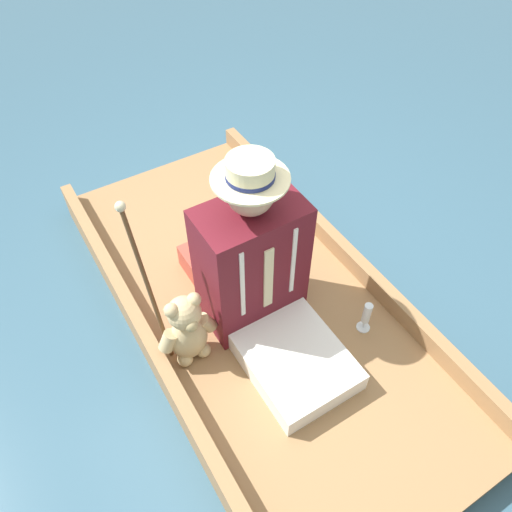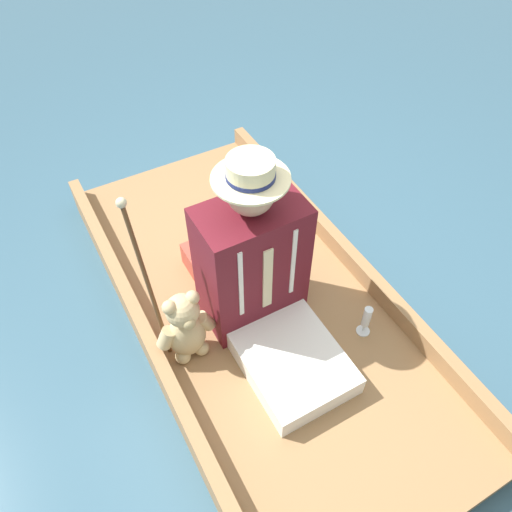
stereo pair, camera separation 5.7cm
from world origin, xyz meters
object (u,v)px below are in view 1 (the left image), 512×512
Objects in this scene: walking_cane at (143,271)px; wine_glass at (366,315)px; teddy_bear at (188,330)px; seated_person at (260,277)px.

wine_glass is at bearing 149.71° from walking_cane.
teddy_bear is 0.33m from walking_cane.
walking_cane is (0.08, -0.19, 0.26)m from teddy_bear.
teddy_bear is at bearing 113.50° from walking_cane.
walking_cane reaches higher than wine_glass.
walking_cane is at bearing -31.84° from seated_person.
wine_glass is at bearing 158.24° from teddy_bear.
wine_glass is 1.04m from walking_cane.
wine_glass is (-0.40, 0.30, -0.22)m from seated_person.
seated_person is 0.39m from teddy_bear.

